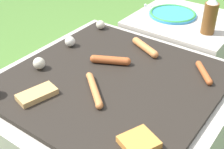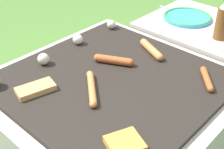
{
  "view_description": "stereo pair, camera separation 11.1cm",
  "coord_description": "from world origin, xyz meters",
  "px_view_note": "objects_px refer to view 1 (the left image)",
  "views": [
    {
      "loc": [
        -0.75,
        -0.54,
        1.06
      ],
      "look_at": [
        0.0,
        0.0,
        0.44
      ],
      "focal_mm": 50.0,
      "sensor_mm": 36.0,
      "label": 1
    },
    {
      "loc": [
        -0.68,
        -0.63,
        1.06
      ],
      "look_at": [
        0.0,
        0.0,
        0.44
      ],
      "focal_mm": 50.0,
      "sensor_mm": 36.0,
      "label": 2
    }
  ],
  "objects_px": {
    "fork_utensil": "(158,6)",
    "condiment_bottle": "(210,16)",
    "sausage_front_center": "(204,73)",
    "plate_colorful": "(173,14)"
  },
  "relations": [
    {
      "from": "sausage_front_center",
      "to": "plate_colorful",
      "type": "height_order",
      "value": "sausage_front_center"
    },
    {
      "from": "plate_colorful",
      "to": "fork_utensil",
      "type": "xyz_separation_m",
      "value": [
        0.06,
        0.12,
        -0.01
      ]
    },
    {
      "from": "sausage_front_center",
      "to": "condiment_bottle",
      "type": "bearing_deg",
      "value": 19.6
    },
    {
      "from": "sausage_front_center",
      "to": "condiment_bottle",
      "type": "xyz_separation_m",
      "value": [
        0.35,
        0.12,
        0.07
      ]
    },
    {
      "from": "sausage_front_center",
      "to": "fork_utensil",
      "type": "relative_size",
      "value": 0.7
    },
    {
      "from": "plate_colorful",
      "to": "fork_utensil",
      "type": "relative_size",
      "value": 1.45
    },
    {
      "from": "fork_utensil",
      "to": "condiment_bottle",
      "type": "bearing_deg",
      "value": -113.39
    },
    {
      "from": "sausage_front_center",
      "to": "condiment_bottle",
      "type": "relative_size",
      "value": 0.68
    },
    {
      "from": "sausage_front_center",
      "to": "fork_utensil",
      "type": "xyz_separation_m",
      "value": [
        0.49,
        0.46,
        -0.01
      ]
    },
    {
      "from": "sausage_front_center",
      "to": "plate_colorful",
      "type": "relative_size",
      "value": 0.48
    }
  ]
}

